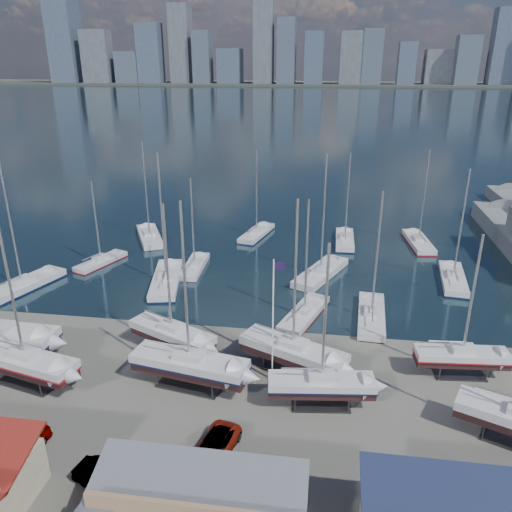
# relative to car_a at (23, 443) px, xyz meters

# --- Properties ---
(ground) EXTENTS (1400.00, 1400.00, 0.00)m
(ground) POSITION_rel_car_a_xyz_m (14.12, 9.59, -0.68)
(ground) COLOR #605E59
(ground) RESTS_ON ground
(water) EXTENTS (1400.00, 600.00, 0.40)m
(water) POSITION_rel_car_a_xyz_m (14.12, 319.59, -0.83)
(water) COLOR #192E3B
(water) RESTS_ON ground
(far_shore) EXTENTS (1400.00, 80.00, 2.20)m
(far_shore) POSITION_rel_car_a_xyz_m (14.12, 579.59, 0.42)
(far_shore) COLOR #2D332D
(far_shore) RESTS_ON ground
(skyline) EXTENTS (639.14, 43.80, 107.69)m
(skyline) POSITION_rel_car_a_xyz_m (6.29, 573.35, 38.41)
(skyline) COLOR #475166
(skyline) RESTS_ON far_shore
(sailboat_cradle_1) EXTENTS (10.12, 4.92, 15.77)m
(sailboat_cradle_1) POSITION_rel_car_a_xyz_m (-4.23, 7.58, 1.38)
(sailboat_cradle_1) COLOR #2D2D33
(sailboat_cradle_1) RESTS_ON ground
(sailboat_cradle_2) EXTENTS (9.18, 6.15, 14.76)m
(sailboat_cradle_2) POSITION_rel_car_a_xyz_m (6.75, 14.14, 1.33)
(sailboat_cradle_2) COLOR #2D2D33
(sailboat_cradle_2) RESTS_ON ground
(sailboat_cradle_3) EXTENTS (10.54, 4.64, 16.44)m
(sailboat_cradle_3) POSITION_rel_car_a_xyz_m (9.80, 9.26, 1.41)
(sailboat_cradle_3) COLOR #2D2D33
(sailboat_cradle_3) RESTS_ON ground
(sailboat_cradle_4) EXTENTS (10.07, 6.62, 16.03)m
(sailboat_cradle_4) POSITION_rel_car_a_xyz_m (18.36, 12.59, 1.40)
(sailboat_cradle_4) COLOR #2D2D33
(sailboat_cradle_4) RESTS_ON ground
(sailboat_cradle_5) EXTENTS (8.82, 3.41, 14.05)m
(sailboat_cradle_5) POSITION_rel_car_a_xyz_m (20.96, 8.19, 1.29)
(sailboat_cradle_5) COLOR #2D2D33
(sailboat_cradle_5) RESTS_ON ground
(sailboat_cradle_6) EXTENTS (8.23, 2.90, 13.27)m
(sailboat_cradle_6) POSITION_rel_car_a_xyz_m (33.11, 14.16, 1.25)
(sailboat_cradle_6) COLOR #2D2D33
(sailboat_cradle_6) RESTS_ON ground
(sailboat_moored_0) EXTENTS (6.54, 11.60, 16.72)m
(sailboat_moored_0) POSITION_rel_car_a_xyz_m (-15.61, 25.02, -0.37)
(sailboat_moored_0) COLOR black
(sailboat_moored_0) RESTS_ON water
(sailboat_moored_1) EXTENTS (5.05, 8.43, 12.19)m
(sailboat_moored_1) POSITION_rel_car_a_xyz_m (-9.68, 34.22, -0.37)
(sailboat_moored_1) COLOR black
(sailboat_moored_1) RESTS_ON water
(sailboat_moored_2) EXTENTS (7.31, 10.75, 15.91)m
(sailboat_moored_2) POSITION_rel_car_a_xyz_m (-6.49, 44.98, -0.36)
(sailboat_moored_2) COLOR black
(sailboat_moored_2) RESTS_ON water
(sailboat_moored_3) EXTENTS (5.47, 11.93, 17.22)m
(sailboat_moored_3) POSITION_rel_car_a_xyz_m (1.25, 29.29, -0.37)
(sailboat_moored_3) COLOR black
(sailboat_moored_3) RESTS_ON water
(sailboat_moored_4) EXTENTS (2.69, 8.68, 13.00)m
(sailboat_moored_4) POSITION_rel_car_a_xyz_m (3.56, 34.33, -0.36)
(sailboat_moored_4) COLOR black
(sailboat_moored_4) RESTS_ON water
(sailboat_moored_5) EXTENTS (4.92, 9.93, 14.30)m
(sailboat_moored_5) POSITION_rel_car_a_xyz_m (9.86, 49.02, -0.37)
(sailboat_moored_5) COLOR black
(sailboat_moored_5) RESTS_ON water
(sailboat_moored_6) EXTENTS (5.48, 9.65, 13.92)m
(sailboat_moored_6) POSITION_rel_car_a_xyz_m (18.86, 22.91, -0.37)
(sailboat_moored_6) COLOR black
(sailboat_moored_6) RESTS_ON water
(sailboat_moored_7) EXTENTS (7.27, 11.32, 16.62)m
(sailboat_moored_7) POSITION_rel_car_a_xyz_m (20.38, 34.36, -0.36)
(sailboat_moored_7) COLOR black
(sailboat_moored_7) RESTS_ON water
(sailboat_moored_8) EXTENTS (2.78, 9.68, 14.45)m
(sailboat_moored_8) POSITION_rel_car_a_xyz_m (23.73, 47.86, -0.37)
(sailboat_moored_8) COLOR black
(sailboat_moored_8) RESTS_ON water
(sailboat_moored_9) EXTENTS (3.42, 10.03, 14.90)m
(sailboat_moored_9) POSITION_rel_car_a_xyz_m (26.06, 23.49, -0.36)
(sailboat_moored_9) COLOR black
(sailboat_moored_9) RESTS_ON water
(sailboat_moored_10) EXTENTS (3.98, 10.39, 15.14)m
(sailboat_moored_10) POSITION_rel_car_a_xyz_m (36.96, 34.95, -0.37)
(sailboat_moored_10) COLOR black
(sailboat_moored_10) RESTS_ON water
(sailboat_moored_11) EXTENTS (3.82, 10.30, 15.05)m
(sailboat_moored_11) POSITION_rel_car_a_xyz_m (34.80, 48.50, -0.37)
(sailboat_moored_11) COLOR black
(sailboat_moored_11) RESTS_ON water
(car_a) EXTENTS (3.10, 4.31, 1.36)m
(car_a) POSITION_rel_car_a_xyz_m (0.00, 0.00, 0.00)
(car_a) COLOR gray
(car_a) RESTS_ON ground
(car_b) EXTENTS (4.79, 2.52, 1.50)m
(car_b) POSITION_rel_car_a_xyz_m (7.27, -2.08, 0.07)
(car_b) COLOR gray
(car_b) RESTS_ON ground
(car_c) EXTENTS (3.43, 5.43, 1.40)m
(car_c) POSITION_rel_car_a_xyz_m (13.68, 1.63, 0.02)
(car_c) COLOR gray
(car_c) RESTS_ON ground
(car_d) EXTENTS (3.40, 5.62, 1.52)m
(car_d) POSITION_rel_car_a_xyz_m (18.67, -2.23, 0.08)
(car_d) COLOR gray
(car_d) RESTS_ON ground
(flagpole) EXTENTS (0.98, 0.12, 11.09)m
(flagpole) POSITION_rel_car_a_xyz_m (16.67, 11.82, 5.65)
(flagpole) COLOR white
(flagpole) RESTS_ON ground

